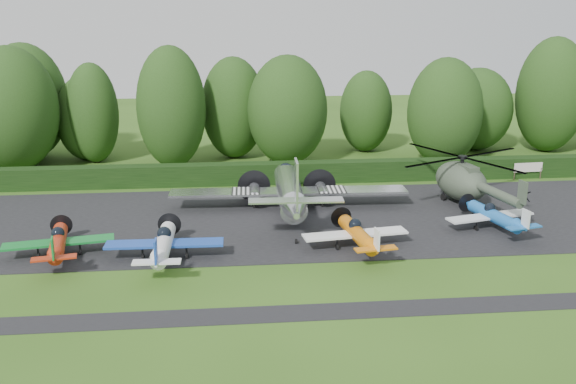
{
  "coord_description": "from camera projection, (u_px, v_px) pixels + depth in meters",
  "views": [
    {
      "loc": [
        -3.37,
        -38.13,
        16.61
      ],
      "look_at": [
        1.19,
        9.4,
        2.5
      ],
      "focal_mm": 40.0,
      "sensor_mm": 36.0,
      "label": 1
    }
  ],
  "objects": [
    {
      "name": "light_plane_orange",
      "position": [
        358.0,
        234.0,
        44.57
      ],
      "size": [
        7.45,
        7.84,
        2.86
      ],
      "rotation": [
        0.0,
        0.0,
        -0.13
      ],
      "color": "#CC6C0C",
      "rests_on": "ground"
    },
    {
      "name": "tree_10",
      "position": [
        287.0,
        110.0,
        67.33
      ],
      "size": [
        8.44,
        8.44,
        11.56
      ],
      "color": "black",
      "rests_on": "ground"
    },
    {
      "name": "sign_board",
      "position": [
        528.0,
        168.0,
        62.57
      ],
      "size": [
        2.94,
        0.11,
        1.65
      ],
      "rotation": [
        0.0,
        0.0,
        -0.07
      ],
      "color": "#3F3326",
      "rests_on": "ground"
    },
    {
      "name": "transport_plane",
      "position": [
        290.0,
        192.0,
        52.47
      ],
      "size": [
        19.82,
        15.2,
        6.35
      ],
      "rotation": [
        0.0,
        0.0,
        0.03
      ],
      "color": "silver",
      "rests_on": "ground"
    },
    {
      "name": "tree_2",
      "position": [
        171.0,
        108.0,
        65.82
      ],
      "size": [
        7.09,
        7.09,
        12.61
      ],
      "color": "black",
      "rests_on": "ground"
    },
    {
      "name": "tree_6",
      "position": [
        93.0,
        113.0,
        68.17
      ],
      "size": [
        5.42,
        5.42,
        10.7
      ],
      "color": "black",
      "rests_on": "ground"
    },
    {
      "name": "hedgerow",
      "position": [
        264.0,
        183.0,
        61.46
      ],
      "size": [
        90.0,
        1.6,
        2.0
      ],
      "primitive_type": "cube",
      "color": "black",
      "rests_on": "ground"
    },
    {
      "name": "tree_4",
      "position": [
        12.0,
        109.0,
        64.69
      ],
      "size": [
        9.12,
        9.12,
        12.67
      ],
      "color": "black",
      "rests_on": "ground"
    },
    {
      "name": "light_plane_blue",
      "position": [
        494.0,
        216.0,
        48.5
      ],
      "size": [
        7.1,
        7.46,
        2.73
      ],
      "rotation": [
        0.0,
        0.0,
        -0.24
      ],
      "color": "#1C5FAD",
      "rests_on": "ground"
    },
    {
      "name": "taxiway_verge",
      "position": [
        293.0,
        313.0,
        35.69
      ],
      "size": [
        70.0,
        2.0,
        0.0
      ],
      "primitive_type": "cube",
      "color": "black",
      "rests_on": "ground"
    },
    {
      "name": "light_plane_white",
      "position": [
        164.0,
        244.0,
        42.55
      ],
      "size": [
        7.88,
        8.29,
        3.03
      ],
      "rotation": [
        0.0,
        0.0,
        0.02
      ],
      "color": "white",
      "rests_on": "ground"
    },
    {
      "name": "tree_1",
      "position": [
        234.0,
        108.0,
        70.27
      ],
      "size": [
        6.99,
        6.99,
        11.14
      ],
      "color": "black",
      "rests_on": "ground"
    },
    {
      "name": "light_plane_red",
      "position": [
        58.0,
        242.0,
        43.06
      ],
      "size": [
        7.28,
        7.66,
        2.8
      ],
      "rotation": [
        0.0,
        0.0,
        -0.17
      ],
      "color": "#AA270F",
      "rests_on": "ground"
    },
    {
      "name": "tree_9",
      "position": [
        551.0,
        95.0,
        73.07
      ],
      "size": [
        7.88,
        7.88,
        13.09
      ],
      "color": "black",
      "rests_on": "ground"
    },
    {
      "name": "ground",
      "position": [
        284.0,
        271.0,
        41.42
      ],
      "size": [
        160.0,
        160.0,
        0.0
      ],
      "primitive_type": "plane",
      "color": "#2C4D15",
      "rests_on": "ground"
    },
    {
      "name": "helicopter",
      "position": [
        461.0,
        178.0,
        54.83
      ],
      "size": [
        12.89,
        15.09,
        4.15
      ],
      "rotation": [
        0.0,
        0.0,
        -0.21
      ],
      "color": "#384233",
      "rests_on": "ground"
    },
    {
      "name": "tree_12",
      "position": [
        85.0,
        119.0,
        69.42
      ],
      "size": [
        6.11,
        6.11,
        9.18
      ],
      "color": "black",
      "rests_on": "ground"
    },
    {
      "name": "tree_3",
      "position": [
        477.0,
        109.0,
        74.24
      ],
      "size": [
        8.04,
        8.04,
        9.56
      ],
      "color": "black",
      "rests_on": "ground"
    },
    {
      "name": "apron",
      "position": [
        272.0,
        220.0,
        50.96
      ],
      "size": [
        70.0,
        18.0,
        0.01
      ],
      "primitive_type": "cube",
      "color": "black",
      "rests_on": "ground"
    },
    {
      "name": "tree_11",
      "position": [
        445.0,
        112.0,
        67.23
      ],
      "size": [
        7.83,
        7.83,
        11.31
      ],
      "color": "black",
      "rests_on": "ground"
    },
    {
      "name": "tree_13",
      "position": [
        26.0,
        101.0,
        69.78
      ],
      "size": [
        8.85,
        8.85,
        12.63
      ],
      "color": "black",
      "rests_on": "ground"
    },
    {
      "name": "tree_5",
      "position": [
        366.0,
        111.0,
        73.53
      ],
      "size": [
        5.98,
        5.98,
        9.33
      ],
      "color": "black",
      "rests_on": "ground"
    }
  ]
}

